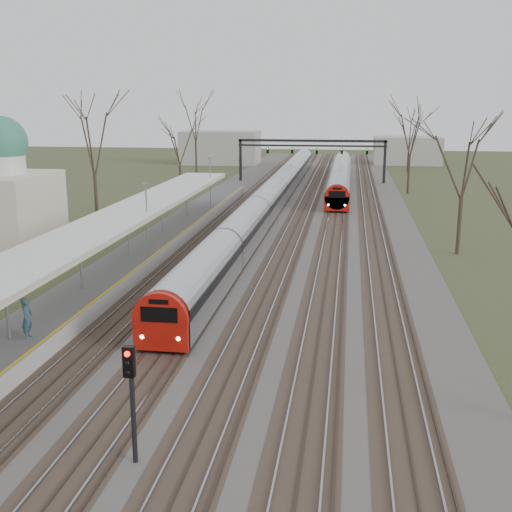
{
  "coord_description": "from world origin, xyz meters",
  "views": [
    {
      "loc": [
        5.74,
        -7.03,
        11.34
      ],
      "look_at": [
        0.15,
        31.16,
        2.0
      ],
      "focal_mm": 45.0,
      "sensor_mm": 36.0,
      "label": 1
    }
  ],
  "objects_px": {
    "train_near": "(275,191)",
    "signal_post": "(131,387)",
    "train_far": "(341,176)",
    "passenger": "(27,318)"
  },
  "relations": [
    {
      "from": "train_near",
      "to": "train_far",
      "type": "distance_m",
      "value": 18.34
    },
    {
      "from": "train_near",
      "to": "signal_post",
      "type": "relative_size",
      "value": 22.0
    },
    {
      "from": "train_near",
      "to": "passenger",
      "type": "relative_size",
      "value": 47.18
    },
    {
      "from": "train_near",
      "to": "train_far",
      "type": "xyz_separation_m",
      "value": [
        7.0,
        16.95,
        0.0
      ]
    },
    {
      "from": "train_far",
      "to": "passenger",
      "type": "xyz_separation_m",
      "value": [
        -12.76,
        -62.89,
        0.48
      ]
    },
    {
      "from": "train_near",
      "to": "passenger",
      "type": "bearing_deg",
      "value": -97.14
    },
    {
      "from": "train_near",
      "to": "passenger",
      "type": "height_order",
      "value": "train_near"
    },
    {
      "from": "train_near",
      "to": "train_far",
      "type": "height_order",
      "value": "same"
    },
    {
      "from": "passenger",
      "to": "signal_post",
      "type": "distance_m",
      "value": 10.78
    },
    {
      "from": "train_far",
      "to": "passenger",
      "type": "height_order",
      "value": "train_far"
    }
  ]
}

